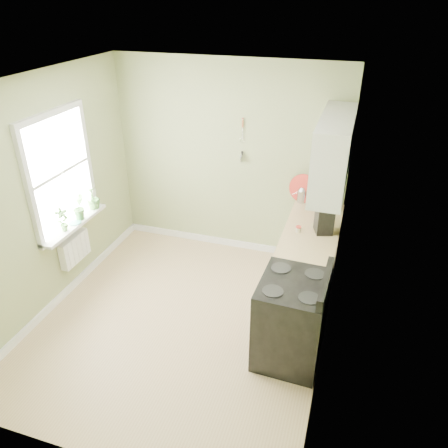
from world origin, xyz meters
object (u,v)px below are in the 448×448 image
(stand_mixer, at_px, (319,193))
(coffee_maker, at_px, (324,220))
(stove, at_px, (291,319))
(kettle, at_px, (302,195))

(stand_mixer, bearing_deg, coffee_maker, -79.20)
(stove, distance_m, coffee_maker, 1.29)
(kettle, xyz_separation_m, coffee_maker, (0.37, -0.73, 0.05))
(stove, height_order, kettle, kettle)
(stand_mixer, distance_m, coffee_maker, 0.74)
(stand_mixer, relative_size, kettle, 1.75)
(kettle, relative_size, coffee_maker, 0.64)
(stand_mixer, xyz_separation_m, coffee_maker, (0.14, -0.73, 0.00))
(stand_mixer, distance_m, kettle, 0.23)
(kettle, distance_m, coffee_maker, 0.82)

